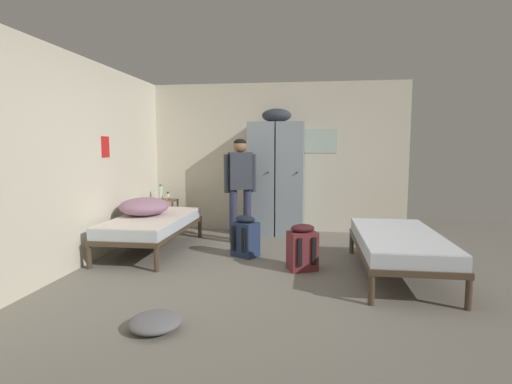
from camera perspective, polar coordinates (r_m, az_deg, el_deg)
ground_plane at (r=4.39m, az=-0.51°, el=-12.83°), size 8.91×8.91×0.00m
room_backdrop at (r=5.65m, az=-10.91°, el=4.43°), size 4.39×5.63×2.53m
locker_bank at (r=6.65m, az=2.88°, el=2.25°), size 0.90×0.55×2.07m
shelf_unit at (r=6.97m, az=-12.75°, el=-2.87°), size 0.38×0.30×0.57m
bed_left_rear at (r=5.81m, az=-14.50°, el=-4.40°), size 0.90×1.90×0.49m
bed_right at (r=4.81m, az=19.57°, el=-6.77°), size 0.90×1.90×0.49m
bedding_heap at (r=5.89m, az=-15.57°, el=-1.98°), size 0.68×0.72×0.25m
person_traveler at (r=6.07m, az=-2.25°, el=1.66°), size 0.46×0.31×1.57m
water_bottle at (r=6.97m, az=-13.38°, el=-0.07°), size 0.07×0.07×0.25m
lotion_bottle at (r=6.87m, az=-12.38°, el=-0.61°), size 0.05×0.05×0.14m
backpack_navy at (r=5.37m, az=-1.46°, el=-6.38°), size 0.40×0.41×0.55m
backpack_maroon at (r=4.81m, az=6.54°, el=-7.92°), size 0.39×0.40×0.55m
clothes_pile_grey at (r=3.44m, az=-14.13°, el=-17.46°), size 0.42×0.42×0.12m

